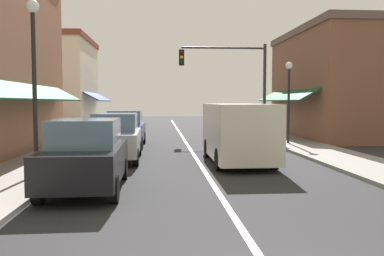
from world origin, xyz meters
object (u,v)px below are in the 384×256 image
at_px(traffic_signal_mast_arm, 235,74).
at_px(street_lamp_right_mid, 289,88).
at_px(parked_car_second_left, 116,137).
at_px(street_lamp_left_near, 34,60).
at_px(parked_car_third_left, 126,129).
at_px(parked_car_nearest_left, 87,155).
at_px(van_in_lane, 237,131).

xyz_separation_m(traffic_signal_mast_arm, street_lamp_right_mid, (2.05, -3.71, -0.96)).
xyz_separation_m(parked_car_second_left, street_lamp_left_near, (-1.87, -3.39, 2.48)).
distance_m(parked_car_second_left, parked_car_third_left, 4.77).
height_order(street_lamp_left_near, street_lamp_right_mid, street_lamp_left_near).
xyz_separation_m(parked_car_second_left, traffic_signal_mast_arm, (6.04, 8.42, 2.96)).
height_order(parked_car_nearest_left, parked_car_second_left, same).
distance_m(van_in_lane, street_lamp_left_near, 7.13).
xyz_separation_m(parked_car_second_left, street_lamp_right_mid, (8.08, 4.71, 1.99)).
bearing_deg(street_lamp_right_mid, street_lamp_left_near, -140.86).
distance_m(parked_car_nearest_left, traffic_signal_mast_arm, 15.08).
relative_size(parked_car_third_left, traffic_signal_mast_arm, 0.74).
distance_m(van_in_lane, traffic_signal_mast_arm, 9.76).
relative_size(parked_car_third_left, street_lamp_right_mid, 0.98).
bearing_deg(parked_car_second_left, street_lamp_right_mid, 29.50).
distance_m(parked_car_third_left, street_lamp_right_mid, 8.36).
bearing_deg(parked_car_third_left, parked_car_second_left, -89.11).
height_order(parked_car_third_left, street_lamp_left_near, street_lamp_left_near).
distance_m(parked_car_third_left, traffic_signal_mast_arm, 7.67).
bearing_deg(van_in_lane, parked_car_nearest_left, -137.65).
bearing_deg(street_lamp_left_near, van_in_lane, 22.27).
height_order(parked_car_second_left, parked_car_third_left, same).
distance_m(parked_car_nearest_left, parked_car_third_left, 9.77).
relative_size(parked_car_third_left, street_lamp_left_near, 0.82).
bearing_deg(street_lamp_left_near, traffic_signal_mast_arm, 56.20).
height_order(van_in_lane, street_lamp_right_mid, street_lamp_right_mid).
bearing_deg(parked_car_second_left, parked_car_nearest_left, -92.71).
xyz_separation_m(parked_car_second_left, parked_car_third_left, (-0.03, 4.77, 0.00)).
distance_m(traffic_signal_mast_arm, street_lamp_left_near, 14.21).
bearing_deg(parked_car_nearest_left, street_lamp_left_near, 135.72).
xyz_separation_m(parked_car_nearest_left, traffic_signal_mast_arm, (6.21, 13.42, 2.96)).
relative_size(parked_car_second_left, parked_car_third_left, 1.00).
height_order(traffic_signal_mast_arm, street_lamp_right_mid, traffic_signal_mast_arm).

